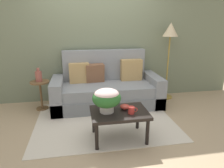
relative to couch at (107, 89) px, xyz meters
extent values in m
plane|color=tan|center=(-0.14, -0.77, -0.34)|extent=(14.00, 14.00, 0.00)
cube|color=slate|center=(-0.14, 0.48, 1.04)|extent=(6.40, 0.12, 2.75)
cube|color=beige|center=(-0.14, -0.72, -0.33)|extent=(2.34, 1.81, 0.01)
cube|color=slate|center=(0.00, -0.07, -0.21)|extent=(2.16, 0.91, 0.26)
cube|color=gray|center=(0.00, -0.10, 0.02)|extent=(1.73, 0.82, 0.21)
cube|color=gray|center=(0.00, 0.30, 0.33)|extent=(1.73, 0.16, 0.87)
cube|color=gray|center=(-0.97, -0.07, -0.03)|extent=(0.22, 0.91, 0.61)
cube|color=gray|center=(0.97, -0.07, -0.03)|extent=(0.22, 0.91, 0.61)
cube|color=tan|center=(0.56, 0.14, 0.35)|extent=(0.45, 0.16, 0.45)
cube|color=brown|center=(-0.22, 0.14, 0.31)|extent=(0.39, 0.23, 0.38)
cube|color=tan|center=(-0.54, 0.14, 0.33)|extent=(0.40, 0.17, 0.40)
cylinder|color=black|center=(-0.36, -1.55, -0.14)|extent=(0.05, 0.05, 0.40)
cylinder|color=black|center=(0.34, -1.55, -0.14)|extent=(0.05, 0.05, 0.40)
cylinder|color=black|center=(-0.36, -1.09, -0.14)|extent=(0.05, 0.05, 0.40)
cylinder|color=black|center=(0.34, -1.09, -0.14)|extent=(0.05, 0.05, 0.40)
cube|color=black|center=(-0.01, -1.32, 0.08)|extent=(0.82, 0.57, 0.04)
cylinder|color=brown|center=(-1.30, -0.01, -0.33)|extent=(0.23, 0.23, 0.03)
cylinder|color=brown|center=(-1.30, -0.01, -0.05)|extent=(0.04, 0.04, 0.52)
cylinder|color=brown|center=(-1.30, -0.01, 0.22)|extent=(0.36, 0.36, 0.03)
cylinder|color=olive|center=(1.39, 0.18, -0.32)|extent=(0.30, 0.30, 0.03)
cylinder|color=olive|center=(1.39, 0.18, 0.36)|extent=(0.03, 0.03, 1.34)
cone|color=#C6B289|center=(1.39, 0.18, 1.17)|extent=(0.32, 0.32, 0.28)
cylinder|color=#B7B2A8|center=(-0.19, -1.31, 0.16)|extent=(0.20, 0.20, 0.12)
ellipsoid|color=#286028|center=(-0.19, -1.31, 0.31)|extent=(0.40, 0.40, 0.26)
ellipsoid|color=beige|center=(-0.19, -1.31, 0.37)|extent=(0.34, 0.34, 0.14)
cylinder|color=red|center=(0.14, -1.42, 0.15)|extent=(0.09, 0.09, 0.10)
torus|color=red|center=(0.19, -1.42, 0.15)|extent=(0.07, 0.01, 0.07)
cylinder|color=#B2382D|center=(0.08, -1.26, 0.11)|extent=(0.05, 0.05, 0.02)
ellipsoid|color=#B2382D|center=(0.08, -1.26, 0.14)|extent=(0.14, 0.14, 0.06)
cylinder|color=#934C42|center=(-1.31, 0.00, 0.33)|extent=(0.12, 0.12, 0.19)
cylinder|color=#934C42|center=(-1.31, 0.00, 0.46)|extent=(0.06, 0.06, 0.06)
camera|label=1|loc=(-0.57, -3.92, 1.33)|focal=32.59mm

